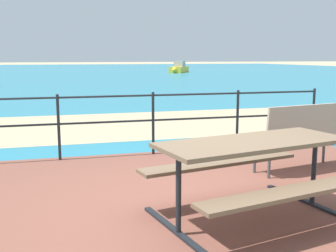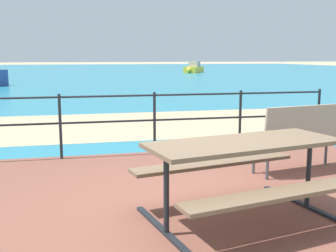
# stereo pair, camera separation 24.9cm
# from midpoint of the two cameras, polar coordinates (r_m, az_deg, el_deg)

# --- Properties ---
(ground_plane) EXTENTS (240.00, 240.00, 0.00)m
(ground_plane) POSITION_cam_midpoint_polar(r_m,az_deg,el_deg) (4.45, 3.61, -11.81)
(ground_plane) COLOR tan
(patio_paving) EXTENTS (6.40, 5.20, 0.06)m
(patio_paving) POSITION_cam_midpoint_polar(r_m,az_deg,el_deg) (4.44, 3.61, -11.45)
(patio_paving) COLOR brown
(patio_paving) RESTS_ON ground
(sea_water) EXTENTS (90.00, 90.00, 0.01)m
(sea_water) POSITION_cam_midpoint_polar(r_m,az_deg,el_deg) (43.97, -13.37, 7.26)
(sea_water) COLOR teal
(sea_water) RESTS_ON ground
(beach_strip) EXTENTS (54.03, 4.42, 0.01)m
(beach_strip) POSITION_cam_midpoint_polar(r_m,az_deg,el_deg) (9.94, -7.09, 0.18)
(beach_strip) COLOR tan
(beach_strip) RESTS_ON ground
(picnic_table) EXTENTS (2.10, 1.71, 0.78)m
(picnic_table) POSITION_cam_midpoint_polar(r_m,az_deg,el_deg) (3.98, 10.00, -4.67)
(picnic_table) COLOR #7A6047
(picnic_table) RESTS_ON patio_paving
(park_bench) EXTENTS (1.49, 0.68, 0.94)m
(park_bench) POSITION_cam_midpoint_polar(r_m,az_deg,el_deg) (5.84, 17.28, -0.77)
(park_bench) COLOR tan
(park_bench) RESTS_ON patio_paving
(railing_fence) EXTENTS (5.94, 0.04, 1.01)m
(railing_fence) POSITION_cam_midpoint_polar(r_m,az_deg,el_deg) (6.59, -3.17, 1.57)
(railing_fence) COLOR #1E2328
(railing_fence) RESTS_ON patio_paving
(boat_mid) EXTENTS (2.93, 4.02, 1.16)m
(boat_mid) POSITION_cam_midpoint_polar(r_m,az_deg,el_deg) (42.83, 1.36, 8.01)
(boat_mid) COLOR yellow
(boat_mid) RESTS_ON sea_water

